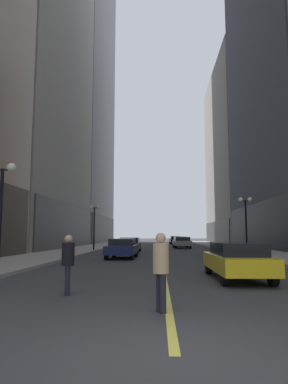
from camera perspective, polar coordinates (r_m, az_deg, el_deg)
The scene contains 17 objects.
ground_plane at distance 39.82m, azimuth 2.79°, elevation -9.35°, with size 200.00×200.00×0.00m, color #38383A.
sidewalk_left at distance 40.62m, azimuth -9.08°, elevation -9.12°, with size 4.50×78.00×0.15m, color #9E9991.
sidewalk_right at distance 40.71m, azimuth 14.62°, elevation -8.98°, with size 4.50×78.00×0.15m, color #9E9991.
lane_centre_stripe at distance 39.82m, azimuth 2.79°, elevation -9.34°, with size 0.16×70.00×0.01m, color #E5D64C.
building_left_far at distance 75.70m, azimuth -12.28°, elevation 20.52°, with size 15.34×26.00×73.01m.
building_right_far at distance 68.98m, azimuth 17.86°, elevation 5.88°, with size 15.38×26.00×33.37m.
car_yellow at distance 13.02m, azimuth 15.07°, elevation -10.71°, with size 1.77×4.77×1.32m.
car_navy at distance 23.58m, azimuth -3.60°, elevation -9.19°, with size 1.94×4.29×1.32m.
car_green at distance 31.60m, azimuth -2.35°, elevation -8.65°, with size 1.86×4.44×1.32m.
car_grey at distance 41.03m, azimuth 6.28°, elevation -8.24°, with size 2.04×4.64×1.32m.
car_silver at distance 47.84m, azimuth 5.95°, elevation -8.07°, with size 1.97×4.45×1.32m.
car_black at distance 58.77m, azimuth 5.17°, elevation -7.88°, with size 1.91×4.70×1.32m.
pedestrian_in_tan_trench at distance 7.39m, azimuth 2.82°, elevation -12.11°, with size 0.46×0.46×1.64m.
pedestrian_in_black_coat at distance 9.66m, azimuth -12.48°, elevation -10.94°, with size 0.42×0.42×1.59m.
street_lamp_left_near at distance 14.67m, azimuth -22.54°, elevation -0.04°, with size 1.06×0.36×4.43m.
street_lamp_left_far at distance 33.45m, azimuth -8.24°, elevation -4.14°, with size 1.06×0.36×4.43m.
street_lamp_right_mid at distance 27.26m, azimuth 16.50°, elevation -3.28°, with size 1.06×0.36×4.43m.
Camera 1 is at (-0.21, -4.79, 1.60)m, focal length 32.18 mm.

